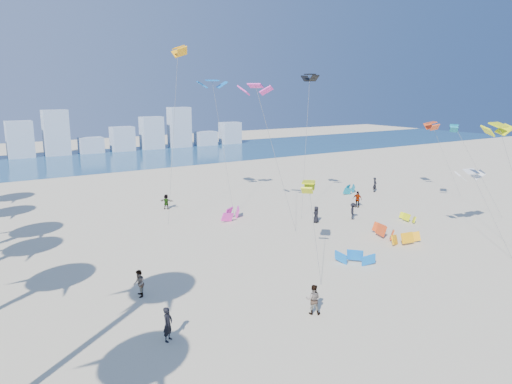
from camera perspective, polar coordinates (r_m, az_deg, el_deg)
ground at (r=25.21m, az=14.82°, el=-17.36°), size 220.00×220.00×0.00m
ocean at (r=88.91m, az=-21.74°, el=3.22°), size 220.00×220.00×0.00m
kitesurfer_near at (r=25.17m, az=-10.24°, el=-14.93°), size 0.76×0.73×1.75m
kitesurfer_mid at (r=27.65m, az=6.69°, el=-12.33°), size 1.04×1.01×1.69m
kitesurfers_far at (r=46.14m, az=3.14°, el=-2.32°), size 35.09×20.68×1.76m
grounded_kites at (r=44.58m, az=9.75°, el=-3.47°), size 21.09×20.52×1.01m
flying_kites at (r=45.92m, az=9.05°, el=9.98°), size 33.39×29.74×16.61m
distant_skyline at (r=98.14m, az=-23.73°, el=5.63°), size 85.00×3.00×8.40m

